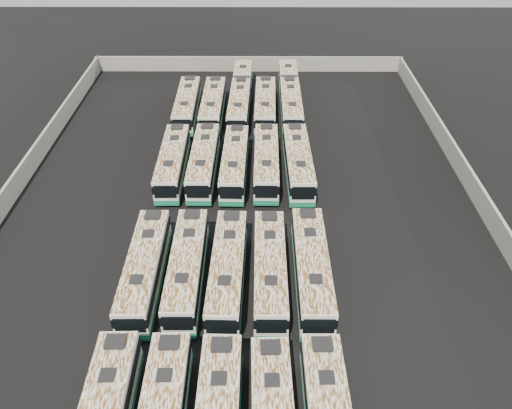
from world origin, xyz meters
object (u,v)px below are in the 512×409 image
(bus_midfront_center, at_px, (228,270))
(bus_back_right, at_px, (265,105))
(bus_midback_right, at_px, (266,162))
(bus_back_far_left, at_px, (187,105))
(bus_midback_far_left, at_px, (173,162))
(bus_back_left, at_px, (213,106))
(bus_midback_left, at_px, (204,161))
(bus_midback_far_right, at_px, (298,162))
(bus_back_far_right, at_px, (290,95))
(bus_midfront_far_left, at_px, (145,269))
(bus_midfront_left, at_px, (187,267))
(bus_back_center, at_px, (241,96))
(bus_midfront_far_right, at_px, (312,268))
(bus_midback_center, at_px, (235,163))
(bus_midfront_right, at_px, (270,270))

(bus_midfront_center, bearing_deg, bus_back_right, 85.12)
(bus_midback_right, height_order, bus_back_far_left, bus_back_far_left)
(bus_midback_far_left, relative_size, bus_back_left, 0.98)
(bus_midback_left, distance_m, bus_midback_far_right, 9.65)
(bus_midback_far_right, relative_size, bus_back_far_right, 0.66)
(bus_midback_left, bearing_deg, bus_midfront_center, -77.76)
(bus_midfront_far_left, relative_size, bus_midfront_left, 1.01)
(bus_midback_left, xyz_separation_m, bus_back_center, (3.32, 15.91, -0.03))
(bus_back_far_left, xyz_separation_m, bus_back_center, (6.53, 2.82, -0.03))
(bus_midback_far_right, xyz_separation_m, bus_back_center, (-6.33, 16.06, -0.05))
(bus_midback_right, xyz_separation_m, bus_back_far_right, (3.22, 16.10, -0.02))
(bus_midfront_left, xyz_separation_m, bus_back_right, (6.37, 28.43, 0.02))
(bus_midback_far_right, xyz_separation_m, bus_back_far_right, (-0.02, 16.27, -0.04))
(bus_back_left, height_order, bus_back_far_right, bus_back_left)
(bus_midfront_far_left, xyz_separation_m, bus_midback_left, (3.18, 15.64, -0.00))
(bus_midfront_far_right, relative_size, bus_midback_center, 1.04)
(bus_midfront_far_right, height_order, bus_midback_center, bus_midfront_far_right)
(bus_midback_center, relative_size, bus_back_left, 0.98)
(bus_midback_left, distance_m, bus_back_far_right, 18.77)
(bus_midfront_center, relative_size, bus_back_far_right, 0.65)
(bus_midfront_right, relative_size, bus_back_left, 0.99)
(bus_midfront_left, height_order, bus_midfront_far_right, bus_midfront_far_right)
(bus_midback_center, bearing_deg, bus_midfront_left, -100.20)
(bus_midfront_far_left, xyz_separation_m, bus_midback_far_right, (12.83, 15.48, 0.02))
(bus_midfront_center, distance_m, bus_midback_center, 15.51)
(bus_midfront_center, distance_m, bus_midfront_far_right, 6.48)
(bus_midfront_far_right, bearing_deg, bus_midfront_far_left, -179.44)
(bus_midback_far_left, relative_size, bus_midback_center, 1.00)
(bus_midback_center, relative_size, bus_back_right, 0.98)
(bus_midfront_far_right, relative_size, bus_midback_far_right, 1.01)
(bus_midfront_left, bearing_deg, bus_midback_far_left, 101.53)
(bus_back_left, bearing_deg, bus_midback_right, -63.08)
(bus_midfront_far_left, height_order, bus_back_far_right, bus_midfront_far_left)
(bus_midfront_left, height_order, bus_midback_left, bus_midback_left)
(bus_midback_center, bearing_deg, bus_midback_right, 4.93)
(bus_midback_left, relative_size, bus_back_left, 1.00)
(bus_back_far_left, relative_size, bus_back_far_right, 0.65)
(bus_midfront_far_right, distance_m, bus_midback_right, 15.90)
(bus_midfront_right, xyz_separation_m, bus_back_right, (-0.07, 28.64, 0.02))
(bus_midback_far_right, xyz_separation_m, bus_back_right, (-3.21, 13.11, -0.01))
(bus_midback_far_right, distance_m, bus_back_left, 16.24)
(bus_midfront_center, distance_m, bus_midback_right, 16.03)
(bus_midback_center, distance_m, bus_back_left, 13.48)
(bus_back_far_left, bearing_deg, bus_midfront_left, -84.39)
(bus_midback_far_left, bearing_deg, bus_midfront_left, -79.05)
(bus_midback_far_left, distance_m, bus_back_center, 17.24)
(bus_midfront_far_right, height_order, bus_back_far_right, bus_midfront_far_right)
(bus_back_center, xyz_separation_m, bus_back_far_right, (6.32, 0.20, 0.01))
(bus_back_right, bearing_deg, bus_back_center, 137.90)
(bus_midfront_far_left, bearing_deg, bus_midback_far_right, 49.84)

